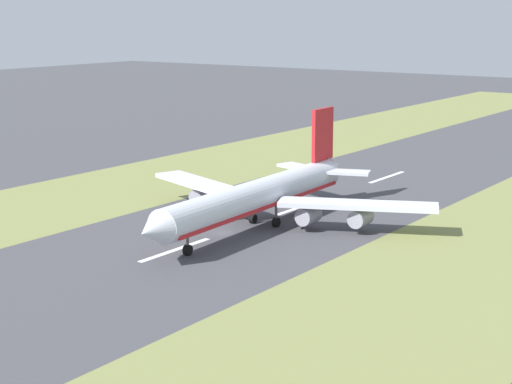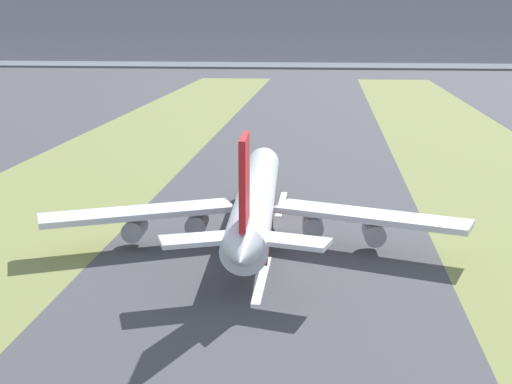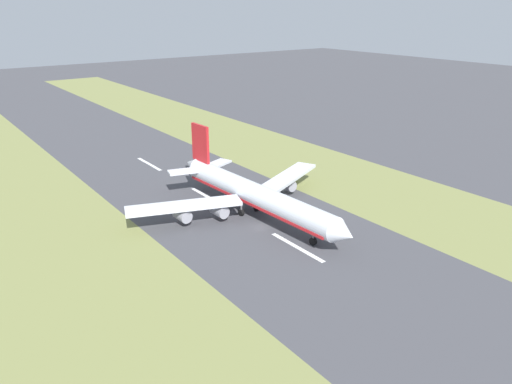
{
  "view_description": "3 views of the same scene",
  "coord_description": "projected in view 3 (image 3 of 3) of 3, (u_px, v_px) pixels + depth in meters",
  "views": [
    {
      "loc": [
        -92.4,
        121.31,
        39.98
      ],
      "look_at": [
        -2.81,
        -5.94,
        7.0
      ],
      "focal_mm": 60.0,
      "sensor_mm": 36.0,
      "label": 1
    },
    {
      "loc": [
        8.19,
        -115.38,
        33.8
      ],
      "look_at": [
        -2.81,
        -5.94,
        7.0
      ],
      "focal_mm": 50.0,
      "sensor_mm": 36.0,
      "label": 2
    },
    {
      "loc": [
        69.09,
        92.1,
        52.72
      ],
      "look_at": [
        -2.81,
        -5.94,
        7.0
      ],
      "focal_mm": 35.0,
      "sensor_mm": 36.0,
      "label": 3
    }
  ],
  "objects": [
    {
      "name": "ground_plane",
      "position": [
        261.0,
        227.0,
        126.32
      ],
      "size": [
        800.0,
        800.0,
        0.0
      ],
      "primitive_type": "plane",
      "color": "#424247"
    },
    {
      "name": "grass_median_west",
      "position": [
        380.0,
        190.0,
        151.22
      ],
      "size": [
        40.0,
        600.0,
        0.01
      ],
      "primitive_type": "cube",
      "color": "olive",
      "rests_on": "ground"
    },
    {
      "name": "grass_median_east",
      "position": [
        84.0,
        281.0,
        101.41
      ],
      "size": [
        40.0,
        600.0,
        0.01
      ],
      "primitive_type": "cube",
      "color": "olive",
      "rests_on": "ground"
    },
    {
      "name": "centreline_dash_near",
      "position": [
        149.0,
        164.0,
        176.09
      ],
      "size": [
        1.2,
        18.0,
        0.01
      ],
      "primitive_type": "cube",
      "color": "silver",
      "rests_on": "ground"
    },
    {
      "name": "centreline_dash_mid",
      "position": [
        208.0,
        197.0,
        145.9
      ],
      "size": [
        1.2,
        18.0,
        0.01
      ],
      "primitive_type": "cube",
      "color": "silver",
      "rests_on": "ground"
    },
    {
      "name": "centreline_dash_far",
      "position": [
        297.0,
        247.0,
        115.7
      ],
      "size": [
        1.2,
        18.0,
        0.01
      ],
      "primitive_type": "cube",
      "color": "silver",
      "rests_on": "ground"
    },
    {
      "name": "airplane_main_jet",
      "position": [
        251.0,
        193.0,
        131.63
      ],
      "size": [
        64.07,
        67.18,
        20.2
      ],
      "color": "silver",
      "rests_on": "ground"
    }
  ]
}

